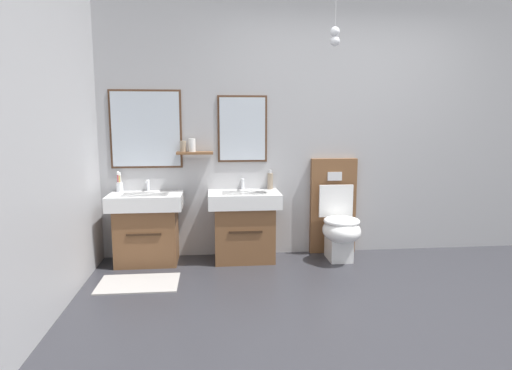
% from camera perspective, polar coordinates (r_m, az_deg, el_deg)
% --- Properties ---
extents(ground_plane, '(6.41, 4.88, 0.10)m').
position_cam_1_polar(ground_plane, '(3.41, 19.54, -17.40)').
color(ground_plane, '#2D2D33').
rests_on(ground_plane, ground).
extents(wall_back, '(5.21, 0.60, 2.67)m').
position_cam_1_polar(wall_back, '(4.72, 10.96, 7.55)').
color(wall_back, '#A8A8AA').
rests_on(wall_back, ground).
extents(wall_left, '(0.12, 3.68, 2.67)m').
position_cam_1_polar(wall_left, '(3.00, -29.04, 5.98)').
color(wall_left, '#A8A8AA').
rests_on(wall_left, ground).
extents(bath_mat, '(0.68, 0.44, 0.01)m').
position_cam_1_polar(bath_mat, '(4.02, -14.95, -12.20)').
color(bath_mat, '#9E9993').
rests_on(bath_mat, ground).
extents(vanity_sink_left, '(0.71, 0.46, 0.69)m').
position_cam_1_polar(vanity_sink_left, '(4.46, -13.95, -5.18)').
color(vanity_sink_left, brown).
rests_on(vanity_sink_left, ground).
extents(tap_on_left_sink, '(0.03, 0.13, 0.11)m').
position_cam_1_polar(tap_on_left_sink, '(4.54, -13.84, 0.13)').
color(tap_on_left_sink, silver).
rests_on(tap_on_left_sink, vanity_sink_left).
extents(vanity_sink_right, '(0.71, 0.46, 0.69)m').
position_cam_1_polar(vanity_sink_right, '(4.42, -1.55, -5.03)').
color(vanity_sink_right, brown).
rests_on(vanity_sink_right, ground).
extents(tap_on_right_sink, '(0.03, 0.13, 0.11)m').
position_cam_1_polar(tap_on_right_sink, '(4.50, -1.72, 0.31)').
color(tap_on_right_sink, silver).
rests_on(tap_on_right_sink, vanity_sink_right).
extents(toilet, '(0.48, 0.63, 1.00)m').
position_cam_1_polar(toilet, '(4.57, 10.45, -4.63)').
color(toilet, brown).
rests_on(toilet, ground).
extents(toothbrush_cup, '(0.07, 0.07, 0.20)m').
position_cam_1_polar(toothbrush_cup, '(4.57, -17.24, -0.09)').
color(toothbrush_cup, silver).
rests_on(toothbrush_cup, vanity_sink_left).
extents(soap_dispenser, '(0.06, 0.06, 0.20)m').
position_cam_1_polar(soap_dispenser, '(4.52, 1.85, 0.55)').
color(soap_dispenser, gray).
rests_on(soap_dispenser, vanity_sink_right).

